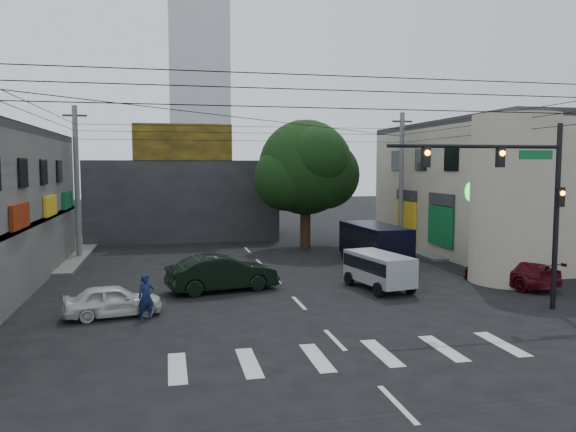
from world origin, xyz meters
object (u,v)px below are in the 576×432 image
object	(u,v)px
street_tree	(306,168)
silver_minivan	(379,272)
white_compact	(113,301)
utility_pole_far_right	(401,181)
traffic_gantry	(519,186)
traffic_officer	(146,297)
utility_pole_far_left	(77,182)
navy_van	(375,245)
maroon_sedan	(510,271)
dark_sedan	(222,273)

from	to	relation	value
street_tree	silver_minivan	world-z (taller)	street_tree
street_tree	white_compact	world-z (taller)	street_tree
utility_pole_far_right	silver_minivan	xyz separation A→B (m)	(-6.39, -12.30, -3.78)
traffic_gantry	traffic_officer	distance (m)	14.51
utility_pole_far_left	navy_van	size ratio (longest dim) A/B	1.60
traffic_gantry	white_compact	bearing A→B (deg)	170.62
utility_pole_far_right	silver_minivan	bearing A→B (deg)	-117.46
maroon_sedan	silver_minivan	size ratio (longest dim) A/B	1.26
street_tree	silver_minivan	size ratio (longest dim) A/B	2.16
dark_sedan	maroon_sedan	world-z (taller)	dark_sedan
white_compact	traffic_officer	world-z (taller)	traffic_officer
utility_pole_far_left	dark_sedan	distance (m)	13.97
utility_pole_far_left	dark_sedan	world-z (taller)	utility_pole_far_left
dark_sedan	silver_minivan	world-z (taller)	silver_minivan
maroon_sedan	traffic_officer	world-z (taller)	traffic_officer
utility_pole_far_left	maroon_sedan	size ratio (longest dim) A/B	1.81
traffic_gantry	traffic_officer	xyz separation A→B (m)	(-13.82, 1.83, -4.00)
traffic_gantry	silver_minivan	world-z (taller)	traffic_gantry
utility_pole_far_left	traffic_officer	xyz separation A→B (m)	(4.50, -15.18, -3.77)
silver_minivan	traffic_officer	distance (m)	10.51
white_compact	silver_minivan	xyz separation A→B (m)	(11.32, 2.22, 0.22)
utility_pole_far_right	traffic_officer	bearing A→B (deg)	-137.39
navy_van	dark_sedan	bearing A→B (deg)	115.44
traffic_officer	utility_pole_far_right	bearing A→B (deg)	21.63
traffic_gantry	navy_van	bearing A→B (deg)	97.92
street_tree	utility_pole_far_right	xyz separation A→B (m)	(6.50, -1.00, -0.87)
utility_pole_far_left	traffic_officer	distance (m)	16.27
navy_van	traffic_officer	size ratio (longest dim) A/B	3.47
street_tree	traffic_gantry	bearing A→B (deg)	-78.01
utility_pole_far_right	silver_minivan	distance (m)	14.37
utility_pole_far_left	maroon_sedan	xyz separation A→B (m)	(21.00, -12.68, -3.91)
utility_pole_far_right	dark_sedan	distance (m)	17.72
white_compact	navy_van	xyz separation A→B (m)	(13.51, 8.47, 0.53)
street_tree	white_compact	size ratio (longest dim) A/B	2.34
dark_sedan	navy_van	bearing A→B (deg)	-73.38
utility_pole_far_right	utility_pole_far_left	bearing A→B (deg)	180.00
dark_sedan	utility_pole_far_left	bearing A→B (deg)	22.72
street_tree	traffic_officer	bearing A→B (deg)	-121.73
traffic_gantry	utility_pole_far_right	xyz separation A→B (m)	(2.68, 17.00, -0.23)
street_tree	maroon_sedan	xyz separation A→B (m)	(6.50, -13.68, -4.79)
maroon_sedan	navy_van	bearing A→B (deg)	-72.72
maroon_sedan	traffic_officer	size ratio (longest dim) A/B	3.06
white_compact	traffic_gantry	bearing A→B (deg)	-108.96
traffic_gantry	traffic_officer	world-z (taller)	traffic_gantry
maroon_sedan	traffic_officer	xyz separation A→B (m)	(-16.50, -2.50, 0.14)
white_compact	navy_van	size ratio (longest dim) A/B	0.64
traffic_gantry	traffic_officer	bearing A→B (deg)	172.47
silver_minivan	maroon_sedan	bearing A→B (deg)	-103.46
white_compact	dark_sedan	bearing A→B (deg)	-61.17
white_compact	street_tree	bearing A→B (deg)	-45.43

